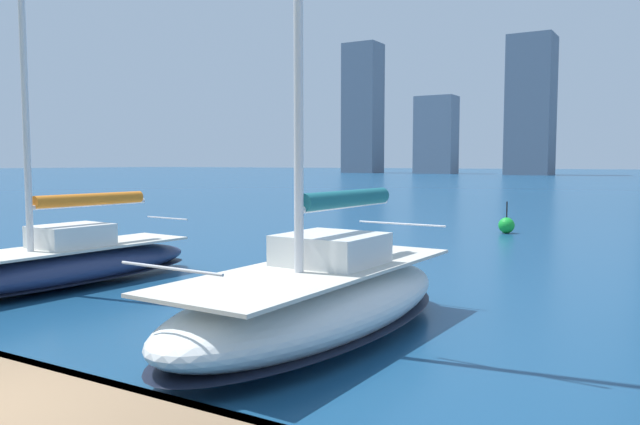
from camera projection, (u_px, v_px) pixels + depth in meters
name	position (u px, v px, depth m)	size (l,w,h in m)	color
sailboat_teal	(318.00, 297.00, 11.11)	(3.07, 7.77, 10.77)	white
sailboat_orange	(56.00, 262.00, 15.59)	(2.91, 8.33, 11.75)	navy
channel_buoy	(506.00, 225.00, 27.42)	(0.70, 0.70, 1.40)	green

